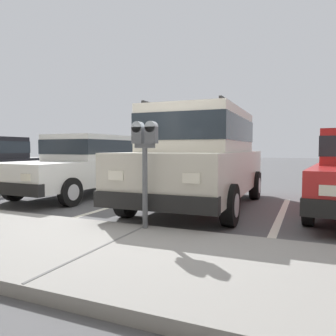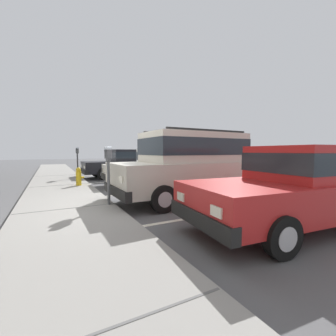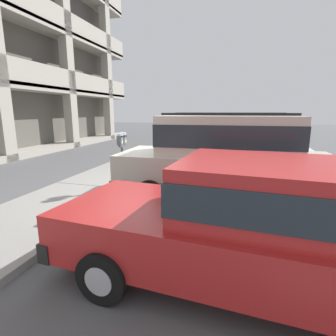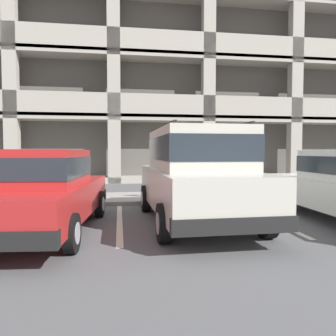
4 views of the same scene
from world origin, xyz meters
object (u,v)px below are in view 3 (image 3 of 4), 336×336
(red_sedan, at_px, (252,222))
(parking_meter_far, at_px, (178,128))
(blue_coupe, at_px, (233,138))
(fire_hydrant, at_px, (156,153))
(parking_meter_near, at_px, (122,147))
(silver_suv, at_px, (225,156))
(dark_hatchback, at_px, (243,149))

(red_sedan, height_order, parking_meter_far, parking_meter_far)
(blue_coupe, bearing_deg, red_sedan, -178.53)
(red_sedan, bearing_deg, fire_hydrant, 31.14)
(blue_coupe, xyz_separation_m, parking_meter_far, (-0.13, 2.57, 0.43))
(parking_meter_near, relative_size, fire_hydrant, 2.05)
(fire_hydrant, bearing_deg, parking_meter_far, -5.33)
(blue_coupe, relative_size, fire_hydrant, 6.45)
(fire_hydrant, bearing_deg, silver_suv, -143.00)
(red_sedan, height_order, blue_coupe, same)
(blue_coupe, xyz_separation_m, parking_meter_near, (-6.67, 2.54, 0.37))
(red_sedan, distance_m, fire_hydrant, 7.49)
(parking_meter_far, distance_m, fire_hydrant, 2.93)
(dark_hatchback, height_order, fire_hydrant, dark_hatchback)
(blue_coupe, height_order, parking_meter_near, parking_meter_near)
(parking_meter_far, bearing_deg, silver_suv, -158.72)
(silver_suv, distance_m, fire_hydrant, 4.70)
(red_sedan, distance_m, parking_meter_far, 10.01)
(silver_suv, distance_m, red_sedan, 3.05)
(blue_coupe, height_order, fire_hydrant, blue_coupe)
(red_sedan, distance_m, blue_coupe, 9.68)
(dark_hatchback, xyz_separation_m, parking_meter_far, (3.29, 2.99, 0.43))
(red_sedan, xyz_separation_m, fire_hydrant, (6.73, 3.28, -0.36))
(parking_meter_near, bearing_deg, red_sedan, -135.21)
(dark_hatchback, xyz_separation_m, parking_meter_near, (-3.25, 2.96, 0.37))
(dark_hatchback, distance_m, parking_meter_far, 4.47)
(silver_suv, distance_m, parking_meter_near, 2.51)
(dark_hatchback, distance_m, parking_meter_near, 4.41)
(parking_meter_near, bearing_deg, dark_hatchback, -42.32)
(red_sedan, bearing_deg, dark_hatchback, 5.39)
(silver_suv, relative_size, parking_meter_far, 3.16)
(silver_suv, bearing_deg, dark_hatchback, -8.99)
(fire_hydrant, bearing_deg, blue_coupe, -44.01)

